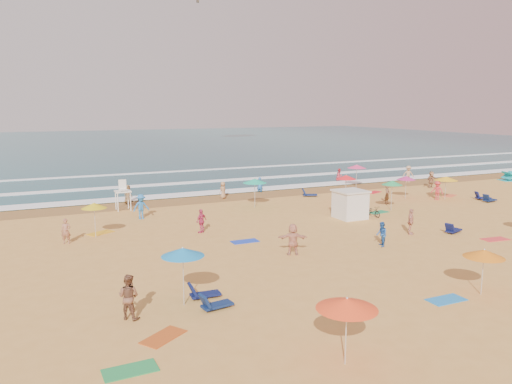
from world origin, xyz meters
name	(u,v)px	position (x,y,z in m)	size (l,w,h in m)	color
ground	(315,224)	(0.00, 0.00, 0.00)	(220.00, 220.00, 0.00)	gold
ocean	(116,145)	(0.00, 84.00, 0.00)	(220.00, 140.00, 0.18)	#0C4756
wet_sand	(245,196)	(0.00, 12.50, 0.01)	(220.00, 220.00, 0.00)	olive
surf_foam	(213,182)	(0.00, 21.32, 0.10)	(200.00, 18.70, 0.05)	white
cabana	(350,205)	(3.30, 0.45, 1.00)	(2.00, 2.00, 2.00)	silver
cabana_roof	(351,191)	(3.30, 0.45, 2.06)	(2.20, 2.20, 0.12)	silver
bicycle	(373,211)	(5.20, 0.15, 0.41)	(0.54, 1.55, 0.81)	black
lifeguard_stand	(123,197)	(-11.60, 10.57, 1.05)	(1.20, 1.20, 2.10)	white
beach_umbrellas	(427,189)	(8.77, -1.59, 2.13)	(52.37, 31.18, 0.81)	#16B88C
loungers	(441,224)	(7.56, -4.39, 0.17)	(34.32, 23.98, 0.34)	#0E1646
towels	(362,238)	(0.59, -4.64, 0.01)	(35.19, 24.96, 0.03)	#B74A16
beachgoers	(302,202)	(0.97, 3.59, 0.84)	(45.30, 28.11, 2.11)	red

